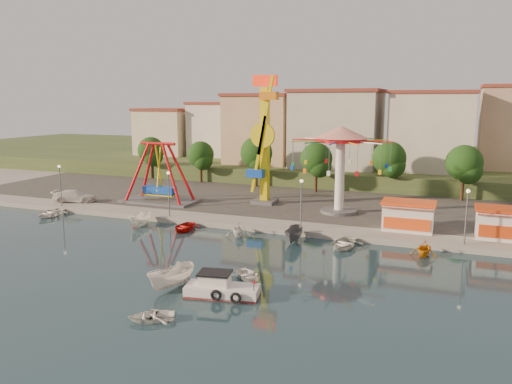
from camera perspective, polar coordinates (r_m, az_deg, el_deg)
The scene contains 36 objects.
ground at distance 44.86m, azimuth -9.67°, elevation -7.84°, with size 200.00×200.00×0.00m, color #142C38.
quay_deck at distance 101.75m, azimuth 8.62°, elevation 2.58°, with size 200.00×100.00×0.60m, color #9E998E.
asphalt_pad at distance 71.25m, azimuth 2.83°, elevation -0.39°, with size 90.00×28.00×0.01m, color #4C4944.
hill_terrace at distance 106.45m, azimuth 9.24°, elevation 3.56°, with size 200.00×60.00×3.00m, color #384C26.
pirate_ship_ride at distance 67.18m, azimuth -11.01°, elevation 2.05°, with size 10.00×5.00×8.00m.
kamikaze_tower at distance 64.28m, azimuth 1.02°, elevation 5.65°, with size 3.61×3.10×16.50m.
wave_swinger at distance 59.88m, azimuth 9.64°, elevation 4.76°, with size 11.60×11.60×10.40m.
booth_left at distance 54.25m, azimuth 17.00°, elevation -2.59°, with size 5.40×3.78×3.08m.
booth_mid at distance 54.37m, azimuth 26.49°, elevation -3.21°, with size 5.40×3.78×3.08m.
lamp_post_0 at distance 68.53m, azimuth -21.43°, elevation 0.58°, with size 0.14×0.14×5.00m, color #59595E.
lamp_post_1 at distance 58.91m, azimuth -9.92°, elevation -0.35°, with size 0.14×0.14×5.00m, color #59595E.
lamp_post_2 at distance 52.50m, azimuth 5.18°, elevation -1.54°, with size 0.14×0.14×5.00m, color #59595E.
lamp_post_3 at distance 50.54m, azimuth 22.88°, elevation -2.80°, with size 0.14×0.14×5.00m, color #59595E.
tree_0 at distance 88.21m, azimuth -11.90°, elevation 4.67°, with size 4.60×4.60×7.19m.
tree_1 at distance 82.53m, azimuth -6.34°, elevation 4.26°, with size 4.35×4.35×6.80m.
tree_2 at distance 77.91m, azimuth 0.04°, elevation 4.50°, with size 5.02×5.02×7.85m.
tree_3 at distance 73.51m, azimuth 6.92°, elevation 3.78°, with size 4.68×4.68×7.32m.
tree_4 at distance 74.61m, azimuth 14.97°, elevation 3.75°, with size 4.86×4.86×7.60m.
tree_5 at distance 72.36m, azimuth 22.69°, elevation 3.07°, with size 4.83×4.83×7.54m.
building_0 at distance 99.58m, azimuth -12.67°, elevation 7.27°, with size 9.26×9.53×11.87m, color beige.
building_1 at distance 98.20m, azimuth -5.00°, elevation 6.50°, with size 12.33×9.01×8.63m, color silver.
building_2 at distance 93.57m, azimuth 2.43°, elevation 7.13°, with size 11.95×9.28×11.23m, color tan.
building_3 at distance 86.99m, azimuth 10.40°, elevation 6.06°, with size 12.59×10.50×9.20m, color beige.
building_4 at distance 88.82m, azimuth 19.42°, elevation 5.74°, with size 10.75×9.23×9.24m, color beige.
cabin_motorboat at distance 36.79m, azimuth -4.06°, elevation -11.03°, with size 5.59×2.98×1.87m.
rowboat_a at distance 39.99m, azimuth -0.91°, elevation -9.49°, with size 2.22×3.11×0.64m, color white.
rowboat_b at distance 33.67m, azimuth -11.87°, elevation -13.69°, with size 2.14×3.00×0.62m, color white.
skiff at distance 38.47m, azimuth -9.61°, elevation -9.61°, with size 1.68×4.47×1.73m, color white.
van at distance 70.78m, azimuth -20.03°, elevation -0.43°, with size 2.24×5.51×1.60m, color white.
moored_boat_0 at distance 66.02m, azimuth -22.48°, elevation -2.20°, with size 3.01×4.21×0.87m, color white.
moored_boat_2 at distance 57.79m, azimuth -13.10°, elevation -3.08°, with size 1.43×3.79×1.46m, color white.
moored_boat_3 at distance 54.95m, azimuth -8.25°, elevation -3.97°, with size 2.71×3.80×0.79m, color #B6130E.
moored_boat_4 at distance 52.01m, azimuth -2.00°, elevation -4.23°, with size 2.61×3.02×1.59m, color white.
moored_boat_5 at distance 49.99m, azimuth 4.37°, elevation -4.88°, with size 1.52×4.03×1.56m, color #535458.
moored_boat_6 at distance 48.91m, azimuth 10.04°, elevation -5.78°, with size 3.01×4.21×0.87m, color silver.
moored_boat_7 at distance 48.01m, azimuth 18.67°, elevation -6.11°, with size 2.42×2.81×1.48m, color orange.
Camera 1 is at (22.31, -36.34, 13.92)m, focal length 35.00 mm.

